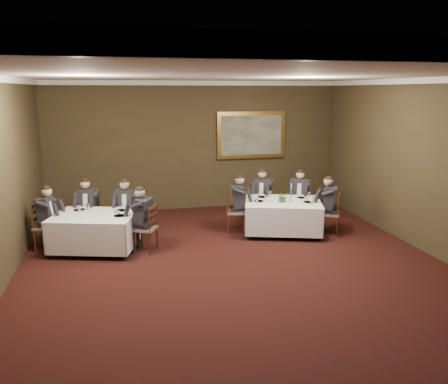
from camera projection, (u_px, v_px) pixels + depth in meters
name	position (u px, v px, depth m)	size (l,w,h in m)	color
ground	(244.00, 279.00, 7.69)	(10.00, 10.00, 0.00)	black
ceiling	(246.00, 74.00, 6.89)	(8.00, 10.00, 0.10)	silver
back_wall	(195.00, 146.00, 12.03)	(8.00, 0.10, 3.50)	#372F1B
crown_molding	(246.00, 78.00, 6.90)	(8.00, 10.00, 0.12)	white
table_main	(283.00, 214.00, 10.12)	(2.05, 1.78, 0.67)	black
table_second	(95.00, 229.00, 9.03)	(1.96, 1.69, 0.67)	black
chair_main_backleft	(262.00, 210.00, 11.06)	(0.59, 0.58, 1.00)	#876145
diner_main_backleft	(262.00, 202.00, 11.00)	(0.59, 0.62, 1.35)	black
chair_main_backright	(299.00, 211.00, 10.99)	(0.59, 0.58, 1.00)	#876145
diner_main_backright	(299.00, 202.00, 10.93)	(0.59, 0.62, 1.35)	black
chair_main_endleft	(235.00, 220.00, 10.24)	(0.50, 0.52, 1.00)	#876145
diner_main_endleft	(236.00, 211.00, 10.19)	(0.55, 0.49, 1.35)	black
chair_main_endright	(330.00, 222.00, 10.08)	(0.59, 0.59, 1.00)	#876145
diner_main_endright	(330.00, 212.00, 10.03)	(0.62, 0.59, 1.35)	black
chair_sec_backleft	(89.00, 224.00, 9.92)	(0.53, 0.52, 1.00)	#876145
diner_sec_backleft	(89.00, 215.00, 9.86)	(0.51, 0.57, 1.35)	black
chair_sec_backright	(128.00, 225.00, 9.87)	(0.57, 0.56, 1.00)	#876145
diner_sec_backright	(128.00, 215.00, 9.81)	(0.55, 0.60, 1.35)	black
chair_sec_endright	(146.00, 238.00, 9.00)	(0.58, 0.59, 1.00)	#876145
diner_sec_endright	(145.00, 227.00, 8.95)	(0.61, 0.58, 1.35)	black
chair_sec_endleft	(46.00, 236.00, 9.12)	(0.50, 0.52, 1.00)	#876145
diner_sec_endleft	(46.00, 225.00, 9.07)	(0.55, 0.49, 1.35)	black
centerpiece	(283.00, 196.00, 9.93)	(0.25, 0.22, 0.28)	#2D5926
candlestick	(291.00, 195.00, 9.98)	(0.06, 0.06, 0.44)	gold
place_setting_table_main	(264.00, 195.00, 10.47)	(0.33, 0.31, 0.14)	white
place_setting_table_second	(82.00, 208.00, 9.35)	(0.33, 0.31, 0.14)	white
painting	(251.00, 135.00, 12.26)	(1.96, 0.09, 1.31)	gold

